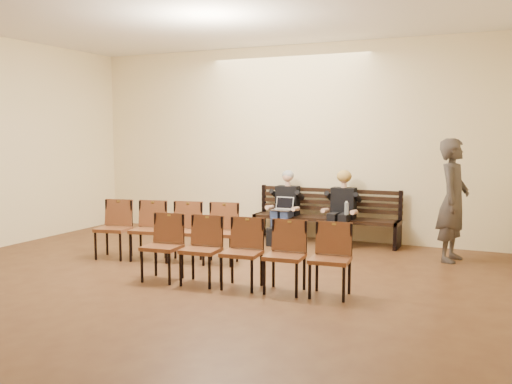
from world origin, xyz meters
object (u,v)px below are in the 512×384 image
bench (325,230)px  seated_man (286,208)px  seated_woman (342,211)px  passerby (453,191)px  laptop (282,211)px  water_bottle (346,215)px  bag (281,237)px  chair_row_back (242,253)px  chair_row_front (166,231)px

bench → seated_man: (-0.69, -0.12, 0.37)m
seated_woman → passerby: bearing=-14.6°
seated_woman → seated_man: bearing=180.0°
laptop → water_bottle: bearing=-9.6°
bag → passerby: size_ratio=0.20×
laptop → water_bottle: 1.17m
passerby → chair_row_back: bearing=148.7°
chair_row_front → chair_row_back: (1.70, -0.88, -0.01)m
water_bottle → chair_row_back: chair_row_back is taller
chair_row_back → bench: bearing=84.3°
bench → chair_row_front: size_ratio=1.19×
bench → seated_woman: 0.51m
passerby → chair_row_front: (-3.91, -1.77, -0.61)m
bench → passerby: (2.17, -0.60, 0.83)m
seated_woman → bag: bearing=-150.7°
water_bottle → chair_row_front: size_ratio=0.11×
bench → laptop: laptop is taller
water_bottle → bag: size_ratio=0.54×
chair_row_front → bag: bearing=44.7°
bag → passerby: 2.89m
bench → chair_row_front: 2.95m
water_bottle → chair_row_back: bearing=-100.8°
water_bottle → chair_row_back: size_ratio=0.09×
laptop → water_bottle: laptop is taller
seated_woman → bag: (-0.91, -0.51, -0.43)m
laptop → passerby: 2.90m
seated_woman → chair_row_front: (-2.07, -2.25, -0.14)m
bag → chair_row_back: bearing=-78.5°
water_bottle → bench: bearing=140.0°
bench → chair_row_back: (-0.04, -3.25, 0.21)m
passerby → chair_row_front: passerby is taller
bag → water_bottle: bearing=11.1°
seated_man → laptop: size_ratio=3.67×
laptop → chair_row_front: size_ratio=0.15×
seated_man → chair_row_back: seated_man is taller
bench → passerby: 2.40m
bench → water_bottle: (0.50, -0.42, 0.34)m
water_bottle → bag: bearing=-168.9°
passerby → seated_man: bearing=89.0°
laptop → bag: (0.10, -0.27, -0.41)m
seated_man → seated_woman: bearing=0.0°
water_bottle → chair_row_front: chair_row_front is taller
seated_man → chair_row_front: seated_man is taller
seated_woman → chair_row_back: 3.16m
water_bottle → passerby: passerby is taller
seated_man → seated_woman: size_ratio=1.01×
water_bottle → laptop: bearing=177.0°
passerby → bag: bearing=99.1°
bag → chair_row_front: bearing=-123.7°
seated_man → chair_row_back: 3.21m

